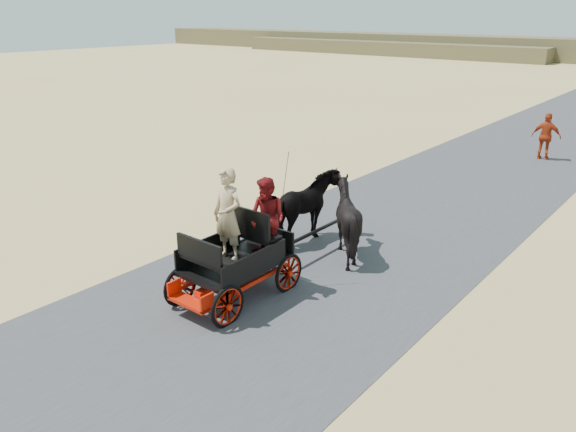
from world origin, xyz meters
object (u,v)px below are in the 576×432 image
Objects in this scene: horse_right at (347,219)px; carriage at (236,279)px; pedestrian at (546,136)px; horse_left at (307,209)px.

carriage is at bearing 79.61° from horse_right.
horse_right is 11.91m from pedestrian.
carriage is at bearing 78.73° from pedestrian.
carriage is at bearing 100.39° from horse_left.
horse_left is at bearing 0.00° from horse_right.
carriage is 3.09m from horse_right.
pedestrian is at bearing -99.78° from horse_left.
horse_left is at bearing 100.39° from carriage.
horse_right reaches higher than horse_left.
horse_right is (1.10, 0.00, 0.00)m from horse_left.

